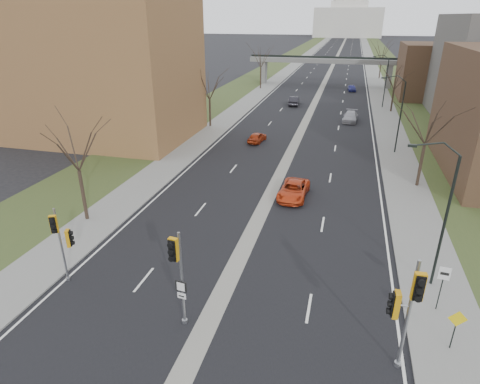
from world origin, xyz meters
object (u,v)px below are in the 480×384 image
at_px(signal_pole_right, 407,302).
at_px(car_right_near, 294,190).
at_px(signal_pole_median, 177,265).
at_px(car_right_mid, 350,117).
at_px(car_left_near, 257,137).
at_px(speed_limit_sign, 443,281).
at_px(car_right_far, 352,88).
at_px(signal_pole_left, 61,236).
at_px(car_left_far, 294,101).
at_px(warning_sign, 456,324).

height_order(signal_pole_right, car_right_near, signal_pole_right).
height_order(signal_pole_median, car_right_mid, signal_pole_median).
relative_size(car_left_near, car_right_near, 0.76).
bearing_deg(speed_limit_sign, car_right_far, 98.74).
bearing_deg(car_left_near, signal_pole_left, 89.65).
distance_m(signal_pole_median, car_left_far, 57.61).
bearing_deg(signal_pole_median, car_right_mid, 87.82).
bearing_deg(car_right_mid, car_left_far, 138.74).
distance_m(warning_sign, car_right_near, 18.53).
xyz_separation_m(signal_pole_right, car_left_near, (-13.90, 33.33, -3.11)).
height_order(speed_limit_sign, warning_sign, speed_limit_sign).
xyz_separation_m(car_left_near, car_right_near, (6.84, -15.70, 0.05)).
bearing_deg(signal_pole_median, car_right_far, 91.22).
relative_size(signal_pole_left, car_right_mid, 0.96).
xyz_separation_m(signal_pole_right, car_left_far, (-12.56, 57.53, -2.99)).
bearing_deg(warning_sign, speed_limit_sign, 88.38).
bearing_deg(warning_sign, car_right_near, 117.13).
distance_m(speed_limit_sign, car_left_far, 54.91).
xyz_separation_m(speed_limit_sign, car_right_mid, (-5.19, 42.82, -1.24)).
height_order(signal_pole_left, car_left_far, signal_pole_left).
height_order(signal_pole_left, car_right_far, signal_pole_left).
relative_size(signal_pole_left, car_left_far, 1.04).
bearing_deg(car_right_far, car_right_mid, -95.91).
bearing_deg(car_right_near, signal_pole_median, -97.86).
distance_m(speed_limit_sign, car_left_near, 33.00).
relative_size(signal_pole_left, speed_limit_sign, 1.80).
relative_size(speed_limit_sign, car_right_mid, 0.53).
bearing_deg(car_left_far, car_left_near, 84.12).
distance_m(signal_pole_left, warning_sign, 21.12).
distance_m(warning_sign, car_right_far, 73.52).
relative_size(signal_pole_median, signal_pole_right, 0.94).
bearing_deg(car_left_far, car_right_near, 95.14).
relative_size(signal_pole_right, car_right_far, 1.50).
distance_m(speed_limit_sign, warning_sign, 2.88).
xyz_separation_m(warning_sign, car_left_near, (-16.60, 31.43, -0.92)).
relative_size(signal_pole_median, car_left_near, 1.43).
bearing_deg(car_right_mid, signal_pole_median, -95.37).
bearing_deg(speed_limit_sign, signal_pole_median, -155.48).
xyz_separation_m(speed_limit_sign, car_right_far, (-5.25, 70.46, -1.32)).
bearing_deg(car_left_near, speed_limit_sign, 127.64).
height_order(signal_pole_left, car_right_mid, signal_pole_left).
relative_size(car_left_far, car_right_near, 0.93).
bearing_deg(speed_limit_sign, warning_sign, -82.44).
bearing_deg(signal_pole_right, car_right_far, 88.59).
height_order(warning_sign, car_left_far, warning_sign).
relative_size(signal_pole_right, car_right_mid, 1.13).
xyz_separation_m(speed_limit_sign, car_left_far, (-15.11, 52.78, -1.20)).
relative_size(warning_sign, car_right_mid, 0.44).
relative_size(signal_pole_median, speed_limit_sign, 2.01).
bearing_deg(car_right_near, car_right_mid, 84.36).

